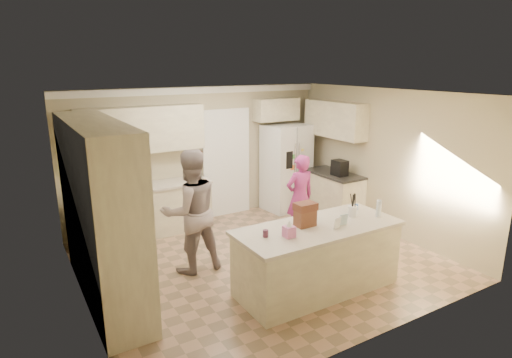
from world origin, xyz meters
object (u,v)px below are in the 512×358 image
coffee_maker (340,168)px  dollhouse_body (305,218)px  refrigerator (286,167)px  tissue_box (289,232)px  teen_boy (191,211)px  utensil_crock (353,211)px  island_base (317,259)px  teen_girl (300,197)px

coffee_maker → dollhouse_body: size_ratio=1.15×
refrigerator → tissue_box: 3.81m
coffee_maker → teen_boy: 3.32m
utensil_crock → tissue_box: (-1.20, -0.15, -0.00)m
coffee_maker → island_base: 2.87m
utensil_crock → teen_girl: bearing=81.4°
coffee_maker → teen_boy: size_ratio=0.16×
coffee_maker → teen_boy: bearing=-171.6°
utensil_crock → teen_girl: (0.24, 1.55, -0.25)m
tissue_box → teen_boy: teen_boy is taller
dollhouse_body → teen_girl: size_ratio=0.17×
tissue_box → teen_boy: size_ratio=0.08×
coffee_maker → dollhouse_body: 2.84m
utensil_crock → teen_girl: teen_girl is taller
island_base → utensil_crock: utensil_crock is taller
island_base → utensil_crock: bearing=4.4°
utensil_crock → refrigerator: bearing=72.5°
tissue_box → dollhouse_body: (0.40, 0.20, 0.04)m
refrigerator → teen_girl: refrigerator is taller
utensil_crock → teen_boy: size_ratio=0.08×
island_base → teen_boy: size_ratio=1.19×
dollhouse_body → teen_girl: (1.04, 1.50, -0.28)m
island_base → utensil_crock: size_ratio=14.67×
dollhouse_body → teen_boy: size_ratio=0.14×
utensil_crock → tissue_box: 1.21m
teen_boy → refrigerator: bearing=-150.3°
dollhouse_body → teen_boy: (-1.08, 1.32, -0.11)m
island_base → teen_girl: 1.86m
coffee_maker → teen_girl: 1.24m
refrigerator → teen_girl: size_ratio=1.19×
coffee_maker → utensil_crock: (-1.40, -1.85, -0.07)m
refrigerator → dollhouse_body: (-1.75, -2.94, 0.14)m
island_base → utensil_crock: (0.65, 0.05, 0.56)m
utensil_crock → dollhouse_body: bearing=176.4°
coffee_maker → utensil_crock: size_ratio=2.00×
tissue_box → island_base: bearing=10.3°
refrigerator → teen_girl: (-0.71, -1.44, -0.15)m
coffee_maker → teen_girl: (-1.16, -0.30, -0.32)m
utensil_crock → teen_boy: 2.33m
coffee_maker → tissue_box: bearing=-142.4°
utensil_crock → teen_girl: size_ratio=0.10×
tissue_box → dollhouse_body: bearing=26.6°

